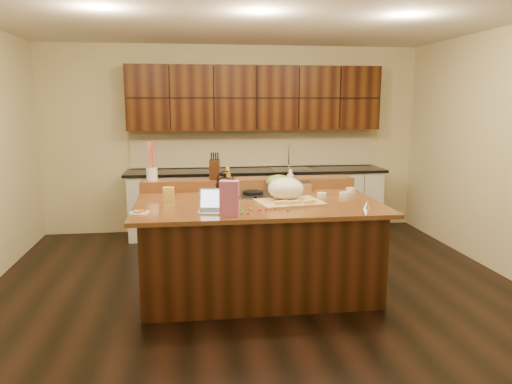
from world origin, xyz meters
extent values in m
cube|color=black|center=(0.00, 0.00, -0.01)|extent=(5.50, 5.00, 0.01)
cube|color=silver|center=(0.00, 0.00, 2.71)|extent=(5.50, 5.00, 0.01)
cube|color=beige|center=(0.00, 2.50, 1.35)|extent=(5.50, 0.01, 2.70)
cube|color=beige|center=(0.00, -2.50, 1.35)|extent=(5.50, 0.01, 2.70)
cube|color=black|center=(0.00, 0.00, 0.44)|extent=(2.22, 1.42, 0.88)
cube|color=black|center=(0.00, 0.00, 0.90)|extent=(2.40, 1.60, 0.04)
cube|color=black|center=(0.00, 0.70, 0.98)|extent=(2.40, 0.30, 0.12)
cube|color=gray|center=(0.00, 0.30, 0.93)|extent=(0.92, 0.52, 0.02)
cylinder|color=black|center=(-0.30, 0.43, 0.95)|extent=(0.22, 0.22, 0.03)
cylinder|color=black|center=(0.30, 0.43, 0.95)|extent=(0.22, 0.22, 0.03)
cylinder|color=black|center=(-0.30, 0.17, 0.95)|extent=(0.22, 0.22, 0.03)
cylinder|color=black|center=(0.30, 0.17, 0.95)|extent=(0.22, 0.22, 0.03)
cylinder|color=black|center=(0.00, 0.30, 0.95)|extent=(0.22, 0.22, 0.03)
cube|color=silver|center=(0.30, 2.17, 0.45)|extent=(3.60, 0.62, 0.90)
cube|color=black|center=(0.30, 2.17, 0.92)|extent=(3.70, 0.66, 0.04)
cube|color=gray|center=(0.80, 2.17, 0.94)|extent=(0.55, 0.42, 0.01)
cylinder|color=gray|center=(0.80, 2.35, 1.12)|extent=(0.02, 0.02, 0.36)
cube|color=black|center=(0.30, 2.32, 1.95)|extent=(3.60, 0.34, 0.90)
cube|color=beige|center=(0.30, 2.48, 1.20)|extent=(3.60, 0.03, 0.50)
ellipsoid|color=black|center=(-0.30, 0.17, 1.05)|extent=(0.22, 0.22, 0.18)
ellipsoid|color=olive|center=(0.30, 0.43, 1.04)|extent=(0.28, 0.28, 0.15)
cube|color=#B7B7BC|center=(-0.45, -0.48, 0.93)|extent=(0.32, 0.25, 0.01)
cube|color=black|center=(-0.45, -0.48, 0.94)|extent=(0.26, 0.16, 0.00)
cube|color=#B7B7BC|center=(-0.43, -0.38, 1.03)|extent=(0.30, 0.11, 0.19)
cube|color=silver|center=(-0.44, -0.39, 1.03)|extent=(0.27, 0.09, 0.16)
cylinder|color=#C28A22|center=(-0.27, 0.19, 1.06)|extent=(0.07, 0.07, 0.27)
cylinder|color=silver|center=(0.36, 0.10, 1.04)|extent=(0.08, 0.08, 0.25)
cube|color=tan|center=(0.29, -0.20, 0.93)|extent=(0.68, 0.55, 0.03)
ellipsoid|color=white|center=(0.27, -0.11, 1.06)|extent=(0.35, 0.35, 0.22)
cube|color=#EDD872|center=(0.18, -0.35, 0.97)|extent=(0.13, 0.04, 0.04)
cube|color=#EDD872|center=(0.32, -0.35, 0.97)|extent=(0.13, 0.04, 0.04)
cube|color=#EDD872|center=(0.45, -0.35, 0.97)|extent=(0.13, 0.04, 0.04)
cylinder|color=gray|center=(0.43, -0.22, 0.95)|extent=(0.23, 0.10, 0.01)
cylinder|color=white|center=(0.70, 0.11, 0.94)|extent=(0.10, 0.10, 0.04)
cylinder|color=white|center=(0.94, 0.11, 0.94)|extent=(0.13, 0.13, 0.04)
cylinder|color=white|center=(1.10, 0.37, 0.94)|extent=(0.12, 0.12, 0.04)
cylinder|color=#996B3F|center=(0.55, 0.43, 0.97)|extent=(0.25, 0.25, 0.09)
cone|color=silver|center=(0.96, -0.50, 0.96)|extent=(0.11, 0.11, 0.07)
cube|color=#CA5F99|center=(-0.33, -0.64, 1.07)|extent=(0.18, 0.12, 0.31)
cylinder|color=white|center=(-1.11, -0.43, 0.93)|extent=(0.22, 0.22, 0.01)
cube|color=gold|center=(-0.87, 0.07, 0.99)|extent=(0.11, 0.08, 0.15)
cylinder|color=white|center=(-1.07, 0.70, 1.11)|extent=(0.13, 0.13, 0.14)
cube|color=black|center=(-0.38, 0.70, 1.15)|extent=(0.13, 0.19, 0.22)
ellipsoid|color=red|center=(0.02, -0.46, 0.93)|extent=(0.02, 0.02, 0.02)
ellipsoid|color=#198C26|center=(-0.19, -0.52, 0.93)|extent=(0.02, 0.02, 0.02)
ellipsoid|color=red|center=(-0.16, -0.61, 0.93)|extent=(0.02, 0.02, 0.02)
ellipsoid|color=#198C26|center=(-0.22, -0.40, 0.93)|extent=(0.02, 0.02, 0.02)
ellipsoid|color=red|center=(-0.03, -0.47, 0.93)|extent=(0.02, 0.02, 0.02)
ellipsoid|color=#198C26|center=(-0.12, -0.41, 0.93)|extent=(0.02, 0.02, 0.02)
ellipsoid|color=red|center=(0.10, -0.46, 0.93)|extent=(0.02, 0.02, 0.02)
ellipsoid|color=#198C26|center=(-0.22, -0.59, 0.93)|extent=(0.02, 0.02, 0.02)
ellipsoid|color=red|center=(-0.13, -0.49, 0.93)|extent=(0.02, 0.02, 0.02)
ellipsoid|color=#198C26|center=(0.21, -0.54, 0.93)|extent=(0.02, 0.02, 0.02)
ellipsoid|color=red|center=(0.17, -0.44, 0.93)|extent=(0.02, 0.02, 0.02)
ellipsoid|color=#198C26|center=(-0.20, -0.57, 0.93)|extent=(0.02, 0.02, 0.02)
camera|label=1|loc=(-0.67, -4.85, 1.89)|focal=35.00mm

